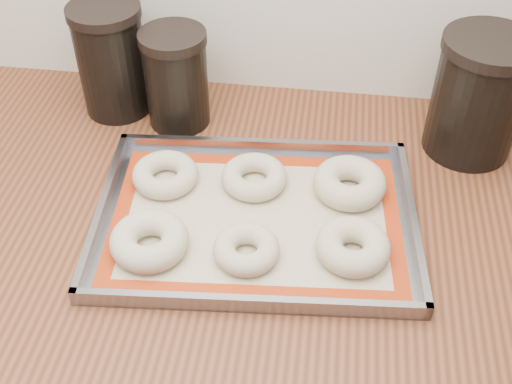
# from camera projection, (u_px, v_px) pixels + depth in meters

# --- Properties ---
(cabinet) EXTENTS (3.00, 0.65, 0.86)m
(cabinet) POSITION_uv_depth(u_px,v_px,m) (284.00, 379.00, 1.28)
(cabinet) COLOR slate
(cabinet) RESTS_ON floor
(countertop) EXTENTS (3.06, 0.68, 0.04)m
(countertop) POSITION_uv_depth(u_px,v_px,m) (292.00, 220.00, 0.97)
(countertop) COLOR brown
(countertop) RESTS_ON cabinet
(baking_tray) EXTENTS (0.49, 0.37, 0.03)m
(baking_tray) POSITION_uv_depth(u_px,v_px,m) (256.00, 219.00, 0.94)
(baking_tray) COLOR gray
(baking_tray) RESTS_ON countertop
(baking_mat) EXTENTS (0.44, 0.32, 0.00)m
(baking_mat) POSITION_uv_depth(u_px,v_px,m) (256.00, 220.00, 0.94)
(baking_mat) COLOR #C6B793
(baking_mat) RESTS_ON baking_tray
(bagel_front_left) EXTENTS (0.12, 0.12, 0.04)m
(bagel_front_left) POSITION_uv_depth(u_px,v_px,m) (149.00, 241.00, 0.88)
(bagel_front_left) COLOR beige
(bagel_front_left) RESTS_ON baking_mat
(bagel_front_mid) EXTENTS (0.10, 0.10, 0.03)m
(bagel_front_mid) POSITION_uv_depth(u_px,v_px,m) (246.00, 249.00, 0.87)
(bagel_front_mid) COLOR beige
(bagel_front_mid) RESTS_ON baking_mat
(bagel_front_right) EXTENTS (0.12, 0.12, 0.04)m
(bagel_front_right) POSITION_uv_depth(u_px,v_px,m) (353.00, 246.00, 0.87)
(bagel_front_right) COLOR beige
(bagel_front_right) RESTS_ON baking_mat
(bagel_back_left) EXTENTS (0.11, 0.11, 0.03)m
(bagel_back_left) POSITION_uv_depth(u_px,v_px,m) (165.00, 175.00, 0.99)
(bagel_back_left) COLOR beige
(bagel_back_left) RESTS_ON baking_mat
(bagel_back_mid) EXTENTS (0.13, 0.13, 0.03)m
(bagel_back_mid) POSITION_uv_depth(u_px,v_px,m) (254.00, 177.00, 0.98)
(bagel_back_mid) COLOR beige
(bagel_back_mid) RESTS_ON baking_mat
(bagel_back_right) EXTENTS (0.14, 0.14, 0.04)m
(bagel_back_right) POSITION_uv_depth(u_px,v_px,m) (350.00, 183.00, 0.97)
(bagel_back_right) COLOR beige
(bagel_back_right) RESTS_ON baking_mat
(canister_left) EXTENTS (0.12, 0.12, 0.19)m
(canister_left) POSITION_uv_depth(u_px,v_px,m) (112.00, 59.00, 1.09)
(canister_left) COLOR black
(canister_left) RESTS_ON countertop
(canister_mid) EXTENTS (0.11, 0.11, 0.17)m
(canister_mid) POSITION_uv_depth(u_px,v_px,m) (176.00, 79.00, 1.07)
(canister_mid) COLOR black
(canister_mid) RESTS_ON countertop
(canister_right) EXTENTS (0.15, 0.15, 0.20)m
(canister_right) POSITION_uv_depth(u_px,v_px,m) (478.00, 96.00, 1.00)
(canister_right) COLOR black
(canister_right) RESTS_ON countertop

